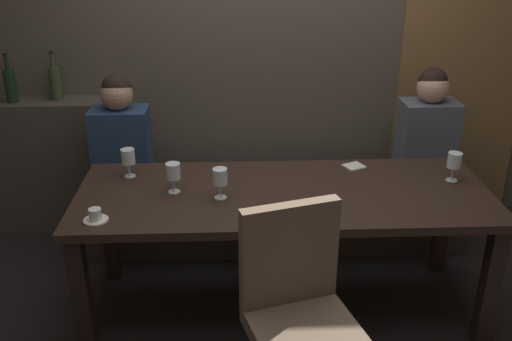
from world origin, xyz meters
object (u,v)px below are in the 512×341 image
object	(u,v)px
dining_table	(284,206)
wine_glass_near_left	(220,177)
wine_bottle_dark_red	(10,84)
wine_glass_near_right	(454,162)
diner_redhead	(121,136)
espresso_cup	(95,216)
wine_bottle_pale_label	(55,82)
wine_glass_center_front	(128,157)
fork_on_table	(259,219)
chair_near_side	(298,303)
wine_glass_end_left	(173,172)
banquette_bench	(273,214)
diner_bearded	(427,129)

from	to	relation	value
dining_table	wine_glass_near_left	size ratio (longest dim) A/B	13.41
wine_bottle_dark_red	wine_glass_near_right	size ratio (longest dim) A/B	1.99
diner_redhead	wine_glass_near_left	size ratio (longest dim) A/B	4.63
espresso_cup	wine_bottle_pale_label	bearing A→B (deg)	111.10
dining_table	diner_redhead	distance (m)	1.21
wine_glass_center_front	fork_on_table	bearing A→B (deg)	-37.11
chair_near_side	wine_glass_near_right	distance (m)	1.28
wine_glass_center_front	wine_glass_near_left	size ratio (longest dim) A/B	1.00
dining_table	espresso_cup	distance (m)	0.98
wine_bottle_dark_red	wine_glass_end_left	world-z (taller)	wine_bottle_dark_red
chair_near_side	diner_redhead	xyz separation A→B (m)	(-0.98, 1.42, 0.25)
wine_bottle_dark_red	wine_glass_near_left	size ratio (longest dim) A/B	1.99
banquette_bench	chair_near_side	size ratio (longest dim) A/B	2.55
wine_bottle_pale_label	wine_glass_end_left	world-z (taller)	wine_bottle_pale_label
wine_bottle_dark_red	espresso_cup	bearing A→B (deg)	-58.34
banquette_bench	wine_glass_near_right	xyz separation A→B (m)	(0.94, -0.60, 0.62)
wine_bottle_pale_label	wine_bottle_dark_red	bearing A→B (deg)	-169.95
chair_near_side	wine_glass_end_left	size ratio (longest dim) A/B	5.98
wine_bottle_pale_label	wine_glass_end_left	bearing A→B (deg)	-50.28
dining_table	wine_bottle_pale_label	size ratio (longest dim) A/B	6.75
diner_redhead	fork_on_table	bearing A→B (deg)	-50.34
fork_on_table	wine_glass_near_left	bearing A→B (deg)	131.43
wine_glass_center_front	fork_on_table	distance (m)	0.89
wine_bottle_pale_label	wine_glass_center_front	size ratio (longest dim) A/B	1.99
wine_bottle_pale_label	wine_glass_near_left	xyz separation A→B (m)	(1.11, -1.12, -0.21)
chair_near_side	wine_glass_end_left	distance (m)	0.99
wine_glass_end_left	wine_bottle_pale_label	bearing A→B (deg)	129.72
banquette_bench	wine_bottle_dark_red	xyz separation A→B (m)	(-1.73, 0.31, 0.84)
wine_bottle_dark_red	espresso_cup	size ratio (longest dim) A/B	2.72
wine_glass_end_left	diner_bearded	bearing A→B (deg)	24.26
wine_glass_end_left	espresso_cup	world-z (taller)	wine_glass_end_left
diner_bearded	banquette_bench	bearing A→B (deg)	-178.27
diner_bearded	wine_glass_end_left	size ratio (longest dim) A/B	4.70
espresso_cup	diner_redhead	bearing A→B (deg)	92.64
chair_near_side	fork_on_table	xyz separation A→B (m)	(-0.15, 0.42, 0.18)
wine_glass_center_front	wine_bottle_pale_label	bearing A→B (deg)	125.80
diner_bearded	diner_redhead	bearing A→B (deg)	-179.07
wine_bottle_dark_red	espresso_cup	distance (m)	1.55
wine_glass_center_front	diner_redhead	bearing A→B (deg)	104.96
wine_glass_near_left	fork_on_table	world-z (taller)	wine_glass_near_left
diner_redhead	diner_bearded	bearing A→B (deg)	0.93
wine_bottle_dark_red	wine_glass_near_right	distance (m)	2.83
dining_table	wine_glass_center_front	distance (m)	0.90
dining_table	diner_redhead	size ratio (longest dim) A/B	2.90
wine_glass_near_left	wine_glass_near_right	bearing A→B (deg)	7.18
banquette_bench	diner_redhead	bearing A→B (deg)	-179.89
diner_bearded	wine_glass_end_left	distance (m)	1.74
wine_glass_end_left	fork_on_table	distance (m)	0.55
wine_glass_near_left	wine_glass_end_left	world-z (taller)	same
diner_bearded	wine_glass_center_front	xyz separation A→B (m)	(-1.85, -0.50, 0.04)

